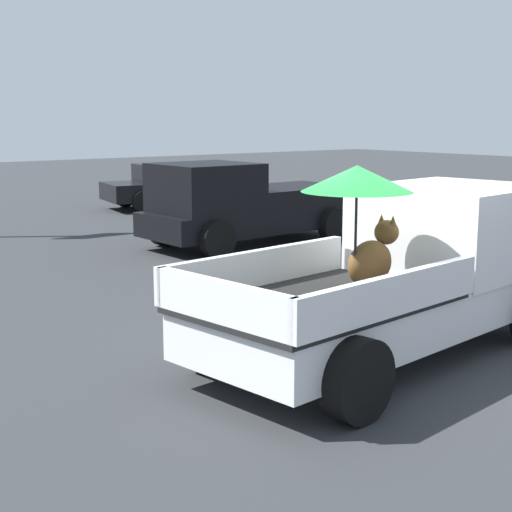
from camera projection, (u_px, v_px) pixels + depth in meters
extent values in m
plane|color=#2D3033|center=(383.00, 356.00, 8.81)|extent=(80.00, 80.00, 0.00)
cylinder|color=black|center=(402.00, 286.00, 10.63)|extent=(0.83, 0.37, 0.80)
cylinder|color=black|center=(214.00, 336.00, 8.22)|extent=(0.83, 0.37, 0.80)
cylinder|color=black|center=(357.00, 380.00, 6.84)|extent=(0.83, 0.37, 0.80)
cube|color=white|center=(385.00, 309.00, 8.70)|extent=(5.17, 2.35, 0.50)
cube|color=white|center=(453.00, 228.00, 9.52)|extent=(2.30, 2.08, 1.08)
cube|color=#4C606B|center=(493.00, 206.00, 10.17)|extent=(0.25, 1.72, 0.64)
cube|color=black|center=(319.00, 302.00, 7.86)|extent=(2.99, 2.14, 0.06)
cube|color=white|center=(257.00, 268.00, 8.47)|extent=(2.79, 0.41, 0.40)
cube|color=white|center=(393.00, 295.00, 7.17)|extent=(2.79, 0.41, 0.40)
cube|color=white|center=(222.00, 302.00, 6.89)|extent=(0.31, 1.84, 0.40)
ellipsoid|color=brown|center=(370.00, 264.00, 8.39)|extent=(0.71, 0.39, 0.52)
sphere|color=brown|center=(387.00, 232.00, 8.53)|extent=(0.31, 0.31, 0.28)
cone|color=brown|center=(381.00, 219.00, 8.56)|extent=(0.10, 0.10, 0.12)
cone|color=brown|center=(393.00, 221.00, 8.45)|extent=(0.10, 0.10, 0.12)
cylinder|color=black|center=(355.00, 240.00, 8.14)|extent=(0.03, 0.03, 1.12)
cone|color=#19722D|center=(357.00, 179.00, 8.01)|extent=(1.33, 1.33, 0.28)
cylinder|color=black|center=(217.00, 240.00, 14.74)|extent=(0.77, 0.28, 0.76)
cylinder|color=black|center=(165.00, 228.00, 16.19)|extent=(0.77, 0.28, 0.76)
cylinder|color=black|center=(334.00, 225.00, 16.72)|extent=(0.77, 0.28, 0.76)
cylinder|color=black|center=(278.00, 216.00, 18.18)|extent=(0.77, 0.28, 0.76)
cube|color=black|center=(251.00, 219.00, 16.43)|extent=(4.84, 1.90, 0.50)
cube|color=black|center=(205.00, 188.00, 15.55)|extent=(1.94, 1.84, 1.00)
cube|color=black|center=(286.00, 195.00, 16.96)|extent=(2.74, 1.85, 0.40)
cylinder|color=black|center=(206.00, 192.00, 24.41)|extent=(0.69, 0.34, 0.66)
cylinder|color=black|center=(229.00, 197.00, 22.87)|extent=(0.69, 0.34, 0.66)
cylinder|color=black|center=(125.00, 196.00, 23.20)|extent=(0.69, 0.34, 0.66)
cylinder|color=black|center=(144.00, 202.00, 21.66)|extent=(0.69, 0.34, 0.66)
cube|color=black|center=(176.00, 190.00, 22.99)|extent=(4.55, 2.52, 0.52)
cube|color=black|center=(173.00, 173.00, 22.86)|extent=(2.36, 1.96, 0.56)
cube|color=#4C606B|center=(173.00, 173.00, 22.86)|extent=(2.31, 2.03, 0.32)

